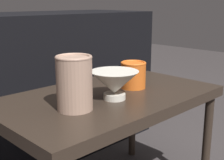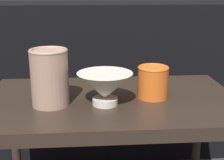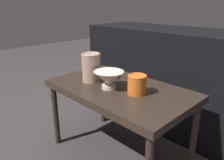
% 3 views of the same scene
% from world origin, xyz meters
% --- Properties ---
extents(table, '(0.83, 0.50, 0.46)m').
position_xyz_m(table, '(0.00, 0.00, 0.42)').
color(table, '#2D231C').
rests_on(table, ground_plane).
extents(couch_backdrop, '(1.43, 0.50, 0.74)m').
position_xyz_m(couch_backdrop, '(0.00, 0.61, 0.37)').
color(couch_backdrop, black).
rests_on(couch_backdrop, ground_plane).
extents(bowl, '(0.17, 0.17, 0.10)m').
position_xyz_m(bowl, '(-0.03, -0.06, 0.52)').
color(bowl, silver).
rests_on(bowl, table).
extents(vase_textured_left, '(0.12, 0.12, 0.17)m').
position_xyz_m(vase_textured_left, '(-0.19, -0.05, 0.55)').
color(vase_textured_left, tan).
rests_on(vase_textured_left, table).
extents(vase_colorful_right, '(0.10, 0.10, 0.11)m').
position_xyz_m(vase_colorful_right, '(0.13, -0.01, 0.52)').
color(vase_colorful_right, orange).
rests_on(vase_colorful_right, table).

